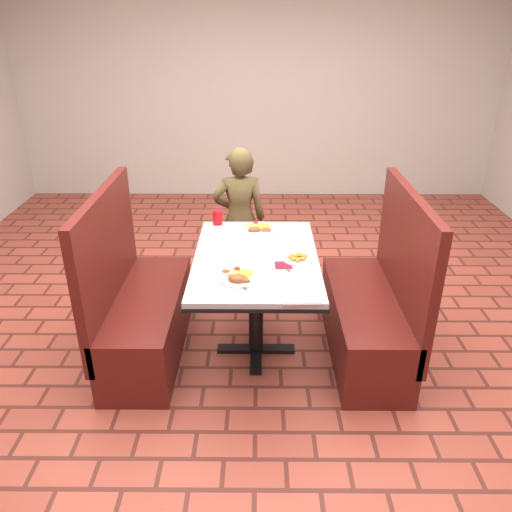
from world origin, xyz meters
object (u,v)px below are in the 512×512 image
at_px(diner_person, 240,219).
at_px(red_tumbler, 218,217).
at_px(booth_bench_left, 140,311).
at_px(far_dinner_plate, 258,227).
at_px(booth_bench_right, 372,312).
at_px(plantain_plate, 297,258).
at_px(near_dinner_plate, 239,275).
at_px(dining_table, 256,269).

distance_m(diner_person, red_tumbler, 0.51).
xyz_separation_m(booth_bench_left, diner_person, (0.65, 1.01, 0.28)).
bearing_deg(booth_bench_left, far_dinner_plate, 28.23).
height_order(booth_bench_right, red_tumbler, booth_bench_right).
distance_m(booth_bench_left, diner_person, 1.23).
distance_m(far_dinner_plate, plantain_plate, 0.55).
distance_m(booth_bench_left, near_dinner_plate, 0.89).
bearing_deg(booth_bench_left, near_dinner_plate, -24.18).
bearing_deg(red_tumbler, far_dinner_plate, -20.93).
height_order(dining_table, diner_person, diner_person).
relative_size(dining_table, red_tumbler, 11.36).
bearing_deg(plantain_plate, booth_bench_left, 177.00).
xyz_separation_m(near_dinner_plate, far_dinner_plate, (0.11, 0.75, -0.00)).
bearing_deg(plantain_plate, booth_bench_right, 5.96).
xyz_separation_m(dining_table, far_dinner_plate, (0.01, 0.44, 0.12)).
height_order(diner_person, red_tumbler, diner_person).
bearing_deg(booth_bench_right, near_dinner_plate, -160.72).
xyz_separation_m(near_dinner_plate, plantain_plate, (0.36, 0.26, -0.02)).
xyz_separation_m(booth_bench_left, red_tumbler, (0.51, 0.55, 0.47)).
bearing_deg(diner_person, dining_table, 92.70).
relative_size(booth_bench_right, far_dinner_plate, 4.45).
relative_size(diner_person, plantain_plate, 6.27).
bearing_deg(red_tumbler, booth_bench_left, -132.54).
height_order(dining_table, far_dinner_plate, far_dinner_plate).
bearing_deg(diner_person, booth_bench_right, 127.63).
relative_size(diner_person, near_dinner_plate, 4.81).
relative_size(dining_table, far_dinner_plate, 4.49).
xyz_separation_m(booth_bench_right, diner_person, (-0.94, 1.01, 0.28)).
height_order(booth_bench_right, plantain_plate, booth_bench_right).
bearing_deg(booth_bench_right, red_tumbler, 153.07).
bearing_deg(near_dinner_plate, booth_bench_right, 19.28).
distance_m(booth_bench_right, diner_person, 1.41).
distance_m(diner_person, far_dinner_plate, 0.61).
relative_size(dining_table, near_dinner_plate, 4.75).
distance_m(dining_table, red_tumbler, 0.64).
xyz_separation_m(dining_table, booth_bench_left, (-0.80, 0.00, -0.32)).
xyz_separation_m(booth_bench_right, near_dinner_plate, (-0.90, -0.31, 0.45)).
height_order(far_dinner_plate, red_tumbler, red_tumbler).
distance_m(near_dinner_plate, plantain_plate, 0.45).
bearing_deg(booth_bench_right, plantain_plate, -174.04).
relative_size(plantain_plate, red_tumbler, 1.83).
bearing_deg(diner_person, far_dinner_plate, 100.14).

